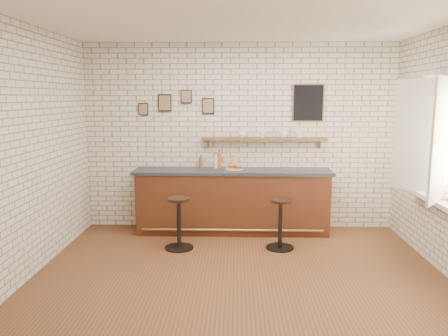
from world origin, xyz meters
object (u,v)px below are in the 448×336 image
(bitters_bottle_white, at_px, (216,162))
(bar_stool_right, at_px, (280,222))
(shelf_cup_c, at_px, (284,135))
(book_lower, at_px, (435,197))
(ciabatta_sandwich, at_px, (235,166))
(shelf_cup_a, at_px, (242,134))
(bar_counter, at_px, (233,201))
(book_upper, at_px, (434,195))
(bitters_bottle_amber, at_px, (219,161))
(condiment_bottle_yellow, at_px, (233,163))
(bar_stool_left, at_px, (179,221))
(shelf_cup_b, at_px, (262,135))
(sandwich_plate, at_px, (234,169))
(shelf_cup_d, at_px, (299,135))
(bitters_bottle_brown, at_px, (201,163))

(bitters_bottle_white, bearing_deg, bar_stool_right, -43.80)
(shelf_cup_c, xyz_separation_m, book_lower, (1.67, -1.75, -0.61))
(ciabatta_sandwich, relative_size, shelf_cup_a, 1.89)
(bar_counter, relative_size, bitters_bottle_white, 12.61)
(shelf_cup_a, distance_m, book_upper, 2.95)
(shelf_cup_c, xyz_separation_m, book_upper, (1.67, -1.71, -0.59))
(bitters_bottle_amber, xyz_separation_m, condiment_bottle_yellow, (0.23, 0.00, -0.04))
(bitters_bottle_white, distance_m, bar_stool_left, 1.29)
(bar_stool_left, relative_size, bar_stool_right, 1.03)
(shelf_cup_b, height_order, shelf_cup_c, shelf_cup_c)
(shelf_cup_b, bearing_deg, book_upper, -105.85)
(bar_stool_left, height_order, book_lower, book_lower)
(condiment_bottle_yellow, bearing_deg, shelf_cup_c, 3.73)
(condiment_bottle_yellow, height_order, bar_stool_right, condiment_bottle_yellow)
(bar_counter, bearing_deg, bar_stool_right, -48.31)
(shelf_cup_a, bearing_deg, condiment_bottle_yellow, -154.40)
(bitters_bottle_amber, relative_size, shelf_cup_a, 2.23)
(shelf_cup_c, distance_m, book_upper, 2.46)
(shelf_cup_b, bearing_deg, bar_stool_right, -142.74)
(sandwich_plate, relative_size, bitters_bottle_amber, 0.94)
(bitters_bottle_white, relative_size, book_upper, 1.05)
(ciabatta_sandwich, height_order, condiment_bottle_yellow, condiment_bottle_yellow)
(bar_stool_left, distance_m, shelf_cup_d, 2.38)
(condiment_bottle_yellow, distance_m, bar_stool_left, 1.42)
(bitters_bottle_white, distance_m, shelf_cup_b, 0.86)
(bar_stool_right, height_order, shelf_cup_c, shelf_cup_c)
(condiment_bottle_yellow, bearing_deg, bitters_bottle_amber, 180.00)
(bitters_bottle_brown, height_order, shelf_cup_d, shelf_cup_d)
(sandwich_plate, xyz_separation_m, bar_stool_left, (-0.78, -0.86, -0.62))
(sandwich_plate, relative_size, bar_stool_right, 0.39)
(sandwich_plate, distance_m, bar_stool_left, 1.31)
(shelf_cup_b, relative_size, shelf_cup_c, 0.79)
(sandwich_plate, distance_m, ciabatta_sandwich, 0.05)
(bar_counter, bearing_deg, book_lower, -31.93)
(sandwich_plate, bearing_deg, bar_stool_left, -132.33)
(ciabatta_sandwich, relative_size, bar_stool_left, 0.34)
(condiment_bottle_yellow, height_order, bar_stool_left, condiment_bottle_yellow)
(bar_counter, bearing_deg, book_upper, -31.40)
(sandwich_plate, height_order, shelf_cup_b, shelf_cup_b)
(bitters_bottle_amber, distance_m, shelf_cup_b, 0.80)
(bitters_bottle_brown, bearing_deg, book_upper, -29.05)
(condiment_bottle_yellow, xyz_separation_m, shelf_cup_d, (1.04, 0.05, 0.46))
(book_upper, bearing_deg, sandwich_plate, 154.99)
(bar_stool_right, distance_m, shelf_cup_d, 1.56)
(shelf_cup_a, height_order, shelf_cup_d, shelf_cup_a)
(shelf_cup_c, bearing_deg, bitters_bottle_amber, 113.97)
(ciabatta_sandwich, bearing_deg, book_lower, -32.94)
(shelf_cup_b, height_order, book_lower, shelf_cup_b)
(ciabatta_sandwich, xyz_separation_m, book_lower, (2.44, -1.58, -0.12))
(bar_stool_left, height_order, shelf_cup_b, shelf_cup_b)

